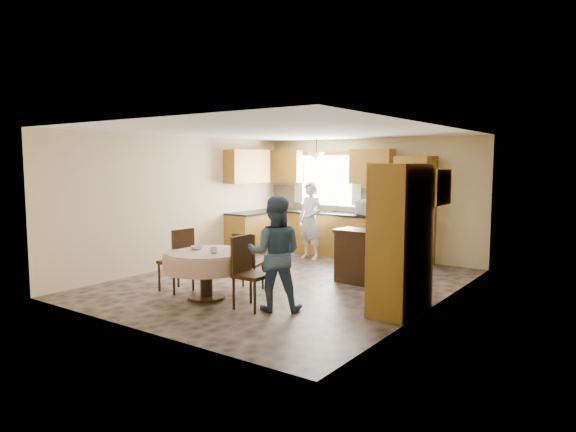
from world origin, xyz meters
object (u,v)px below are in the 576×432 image
(chair_left, at_px, (179,257))
(chair_back, at_px, (246,259))
(sideboard, at_px, (370,259))
(person_sink, at_px, (310,221))
(chair_right, at_px, (248,268))
(person_dining, at_px, (275,254))
(cupboard, at_px, (401,239))
(oven_tower, at_px, (415,211))
(dining_table, at_px, (206,262))

(chair_left, xyz_separation_m, chair_back, (0.84, 0.61, -0.04))
(sideboard, xyz_separation_m, person_sink, (-2.01, 1.31, 0.38))
(sideboard, xyz_separation_m, chair_right, (-0.76, -2.18, 0.13))
(sideboard, height_order, chair_back, chair_back)
(chair_left, bearing_deg, person_dining, 97.62)
(cupboard, xyz_separation_m, person_dining, (-1.42, -0.89, -0.22))
(chair_left, distance_m, chair_right, 1.42)
(person_dining, bearing_deg, person_sink, -95.07)
(person_sink, bearing_deg, chair_back, -71.37)
(sideboard, height_order, cupboard, cupboard)
(oven_tower, distance_m, cupboard, 3.34)
(sideboard, bearing_deg, person_dining, -95.72)
(chair_back, bearing_deg, chair_right, 115.05)
(sideboard, relative_size, cupboard, 0.59)
(sideboard, distance_m, person_sink, 2.43)
(oven_tower, distance_m, sideboard, 2.11)
(oven_tower, relative_size, dining_table, 1.71)
(cupboard, distance_m, chair_left, 3.38)
(chair_left, bearing_deg, oven_tower, 157.56)
(person_sink, bearing_deg, sideboard, -27.63)
(sideboard, relative_size, dining_table, 0.94)
(chair_back, bearing_deg, person_sink, -93.24)
(chair_left, relative_size, chair_back, 1.08)
(chair_left, xyz_separation_m, person_sink, (0.18, 3.44, 0.25))
(oven_tower, distance_m, chair_right, 4.29)
(chair_left, relative_size, chair_right, 0.99)
(chair_left, xyz_separation_m, chair_right, (1.42, -0.05, 0.00))
(person_sink, bearing_deg, dining_table, -77.31)
(chair_left, relative_size, person_dining, 0.64)
(chair_back, xyz_separation_m, person_sink, (-0.66, 2.83, 0.29))
(chair_right, distance_m, person_dining, 0.45)
(chair_back, bearing_deg, cupboard, 172.42)
(person_sink, height_order, person_dining, person_sink)
(sideboard, relative_size, person_dining, 0.76)
(oven_tower, bearing_deg, chair_left, -117.27)
(person_dining, bearing_deg, chair_left, -27.90)
(chair_left, distance_m, chair_back, 1.04)
(oven_tower, distance_m, chair_back, 3.81)
(dining_table, height_order, person_dining, person_dining)
(oven_tower, height_order, chair_back, oven_tower)
(dining_table, height_order, chair_back, chair_back)
(person_sink, distance_m, person_dining, 3.72)
(sideboard, relative_size, chair_back, 1.28)
(person_sink, xyz_separation_m, person_dining, (1.61, -3.36, -0.03))
(chair_right, bearing_deg, chair_back, 40.88)
(dining_table, relative_size, chair_right, 1.25)
(oven_tower, relative_size, chair_left, 2.14)
(sideboard, bearing_deg, oven_tower, 96.68)
(chair_right, relative_size, person_dining, 0.64)
(sideboard, relative_size, chair_right, 1.17)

